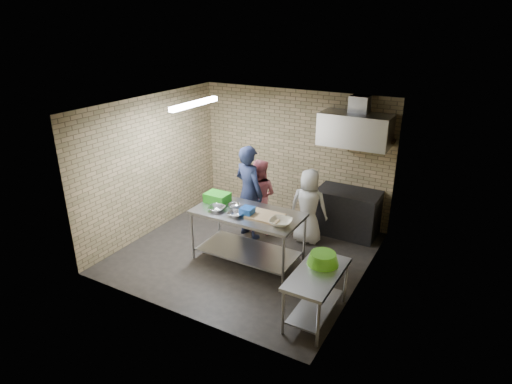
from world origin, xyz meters
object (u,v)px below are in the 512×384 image
prep_table (248,237)px  green_crate (217,198)px  stove (347,212)px  man_navy (249,192)px  woman_pink (259,196)px  bottle_green (382,135)px  woman_white (309,206)px  green_basin (323,258)px  side_counter (316,295)px  blue_tub (247,211)px

prep_table → green_crate: (-0.70, 0.12, 0.55)m
stove → man_navy: bearing=-147.7°
green_crate → woman_pink: woman_pink is taller
bottle_green → woman_white: 1.87m
green_basin → woman_white: 2.06m
side_counter → stove: (-0.45, 2.75, 0.08)m
green_crate → green_basin: bearing=-18.2°
stove → woman_pink: 1.78m
side_counter → woman_white: (-0.99, 2.06, 0.35)m
blue_tub → woman_pink: bearing=110.5°
woman_pink → woman_white: bearing=174.4°
prep_table → stove: size_ratio=1.56×
prep_table → blue_tub: blue_tub is taller
prep_table → woman_white: size_ratio=1.29×
side_counter → man_navy: man_navy is taller
green_basin → woman_pink: 2.69m
green_crate → bottle_green: bearing=40.4°
woman_white → bottle_green: bearing=-144.6°
side_counter → green_basin: green_basin is taller
stove → blue_tub: (-1.13, -1.96, 0.56)m
prep_table → woman_pink: woman_pink is taller
woman_pink → stove: bearing=-163.1°
stove → blue_tub: blue_tub is taller
bottle_green → man_navy: (-2.09, -1.28, -1.09)m
bottle_green → prep_table: bearing=-127.8°
man_navy → woman_pink: bearing=-80.4°
side_counter → green_crate: green_crate is taller
green_crate → green_basin: green_crate is taller
prep_table → bottle_green: bearing=52.2°
green_basin → man_navy: man_navy is taller
green_crate → blue_tub: size_ratio=2.00×
woman_white → prep_table: bearing=53.9°
green_crate → woman_white: (1.34, 1.05, -0.29)m
green_crate → woman_white: woman_white is taller
stove → green_basin: green_basin is taller
green_basin → stove: bearing=99.8°
bottle_green → man_navy: bearing=-148.6°
prep_table → side_counter: 1.86m
side_counter → woman_pink: size_ratio=0.80×
bottle_green → woman_white: (-0.99, -0.93, -1.29)m
prep_table → man_navy: man_navy is taller
blue_tub → woman_pink: 1.35m
blue_tub → side_counter: bearing=-26.5°
prep_table → woman_white: 1.36m
green_crate → woman_pink: (0.29, 1.02, -0.27)m
green_crate → bottle_green: (2.33, 1.98, 0.99)m
side_counter → blue_tub: bearing=153.5°
side_counter → green_crate: size_ratio=2.88×
blue_tub → woman_pink: woman_pink is taller
man_navy → woman_white: bearing=-144.9°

